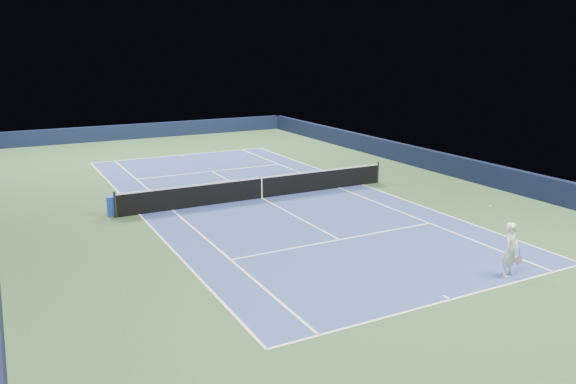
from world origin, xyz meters
name	(u,v)px	position (x,y,z in m)	size (l,w,h in m)	color
ground	(262,198)	(0.00, 0.00, 0.00)	(40.00, 40.00, 0.00)	#2D4C29
wall_far	(149,131)	(0.00, 19.82, 0.55)	(22.00, 0.35, 1.10)	black
wall_right	(445,164)	(10.82, 0.00, 0.55)	(0.35, 40.00, 1.10)	black
court_surface	(262,198)	(0.00, 0.00, 0.00)	(10.97, 23.77, 0.01)	navy
baseline_far	(181,155)	(0.00, 11.88, 0.01)	(10.97, 0.08, 0.00)	white
baseline_near	(451,300)	(0.00, -11.88, 0.01)	(10.97, 0.08, 0.00)	white
sideline_doubles_right	(362,185)	(5.49, 0.00, 0.01)	(0.08, 23.77, 0.00)	white
sideline_doubles_left	(139,214)	(-5.49, 0.00, 0.01)	(0.08, 23.77, 0.00)	white
sideline_singles_right	(339,188)	(4.12, 0.00, 0.01)	(0.08, 23.77, 0.00)	white
sideline_singles_left	(172,210)	(-4.12, 0.00, 0.01)	(0.08, 23.77, 0.00)	white
service_line_far	(212,171)	(0.00, 6.40, 0.01)	(8.23, 0.08, 0.00)	white
service_line_near	(339,240)	(0.00, -6.40, 0.01)	(8.23, 0.08, 0.00)	white
center_service_line	(262,198)	(0.00, 0.00, 0.01)	(0.08, 12.80, 0.00)	white
center_mark_far	(182,155)	(0.00, 11.73, 0.01)	(0.08, 0.30, 0.00)	white
center_mark_near	(447,298)	(0.00, -11.73, 0.01)	(0.08, 0.30, 0.00)	white
tennis_net	(262,187)	(0.00, 0.00, 0.50)	(12.90, 0.10, 1.07)	black
sponsor_cube	(114,206)	(-6.40, 0.41, 0.40)	(0.58, 0.49, 0.79)	blue
tennis_player	(511,250)	(2.68, -11.43, 0.82)	(0.80, 1.30, 1.90)	white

